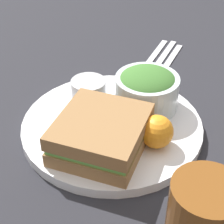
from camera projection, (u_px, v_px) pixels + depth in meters
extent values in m
plane|color=#232328|center=(112.00, 130.00, 0.60)|extent=(4.00, 4.00, 0.00)
cylinder|color=silver|center=(112.00, 126.00, 0.60)|extent=(0.28, 0.28, 0.02)
cube|color=olive|center=(101.00, 142.00, 0.54)|extent=(0.13, 0.12, 0.02)
cube|color=#6BB24C|center=(101.00, 134.00, 0.53)|extent=(0.12, 0.12, 0.01)
cube|color=olive|center=(101.00, 126.00, 0.52)|extent=(0.13, 0.12, 0.02)
cylinder|color=silver|center=(147.00, 92.00, 0.61)|extent=(0.10, 0.10, 0.06)
ellipsoid|color=#3D702D|center=(147.00, 82.00, 0.60)|extent=(0.10, 0.10, 0.04)
cylinder|color=#B7B7BC|center=(89.00, 92.00, 0.62)|extent=(0.06, 0.06, 0.04)
sphere|color=orange|center=(157.00, 132.00, 0.53)|extent=(0.05, 0.05, 0.05)
cube|color=silver|center=(153.00, 57.00, 0.79)|extent=(0.17, 0.03, 0.01)
cube|color=silver|center=(161.00, 59.00, 0.79)|extent=(0.18, 0.03, 0.01)
cube|color=silver|center=(170.00, 61.00, 0.78)|extent=(0.16, 0.02, 0.01)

